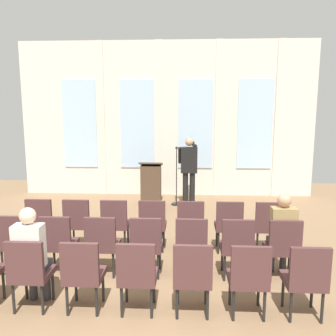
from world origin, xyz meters
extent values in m
plane|color=#846647|center=(0.00, 0.00, 0.00)|extent=(15.91, 15.91, 0.00)
cube|color=silver|center=(0.00, 6.12, 2.22)|extent=(8.47, 0.10, 4.43)
cube|color=silver|center=(-2.54, 6.06, 2.08)|extent=(0.99, 0.04, 2.54)
cube|color=silver|center=(-1.90, 6.06, 2.22)|extent=(0.20, 0.08, 4.43)
cube|color=silver|center=(-0.85, 6.06, 2.08)|extent=(0.99, 0.04, 2.54)
cube|color=silver|center=(-0.20, 6.06, 2.22)|extent=(0.20, 0.08, 4.43)
cube|color=silver|center=(0.85, 6.06, 2.08)|extent=(0.99, 0.04, 2.54)
cube|color=silver|center=(1.49, 6.06, 2.22)|extent=(0.20, 0.08, 4.43)
cube|color=silver|center=(2.54, 6.06, 2.08)|extent=(0.99, 0.04, 2.54)
cube|color=silver|center=(3.18, 6.06, 2.22)|extent=(0.20, 0.08, 4.43)
cylinder|color=black|center=(0.57, 4.85, 0.44)|extent=(0.14, 0.14, 0.89)
cylinder|color=black|center=(0.75, 4.85, 0.44)|extent=(0.14, 0.14, 0.89)
cube|color=black|center=(0.66, 4.85, 1.22)|extent=(0.42, 0.22, 0.66)
cube|color=#B28C19|center=(0.66, 4.96, 1.30)|extent=(0.06, 0.01, 0.40)
sphere|color=tan|center=(0.66, 4.86, 1.68)|extent=(0.21, 0.21, 0.21)
cylinder|color=black|center=(0.42, 4.93, 1.33)|extent=(0.09, 0.28, 0.45)
cylinder|color=black|center=(0.80, 4.98, 1.58)|extent=(0.15, 0.36, 0.15)
cylinder|color=black|center=(0.75, 5.11, 1.63)|extent=(0.11, 0.34, 0.15)
sphere|color=tan|center=(0.63, 5.38, 1.72)|extent=(0.10, 0.10, 0.10)
cylinder|color=black|center=(0.33, 4.95, 0.01)|extent=(0.28, 0.28, 0.03)
cylinder|color=black|center=(0.33, 4.95, 0.76)|extent=(0.02, 0.02, 1.45)
sphere|color=#262626|center=(0.33, 4.95, 1.52)|extent=(0.07, 0.07, 0.07)
cube|color=#4C3828|center=(-0.34, 4.97, 0.53)|extent=(0.52, 0.40, 1.05)
cube|color=#4C3828|center=(-0.34, 4.99, 1.09)|extent=(0.60, 0.48, 0.14)
cylinder|color=black|center=(-1.82, 2.11, 0.20)|extent=(0.04, 0.04, 0.40)
cylinder|color=black|center=(-2.18, 2.11, 0.20)|extent=(0.04, 0.04, 0.40)
cylinder|color=black|center=(-1.82, 1.77, 0.20)|extent=(0.04, 0.04, 0.40)
cylinder|color=black|center=(-2.18, 1.77, 0.20)|extent=(0.04, 0.04, 0.40)
cube|color=#4C2D2D|center=(-2.00, 1.94, 0.44)|extent=(0.46, 0.44, 0.08)
cube|color=#4C2D2D|center=(-2.00, 1.75, 0.71)|extent=(0.46, 0.06, 0.46)
cylinder|color=black|center=(-1.15, 2.11, 0.20)|extent=(0.04, 0.04, 0.40)
cylinder|color=black|center=(-1.51, 2.11, 0.20)|extent=(0.04, 0.04, 0.40)
cylinder|color=black|center=(-1.15, 1.77, 0.20)|extent=(0.04, 0.04, 0.40)
cylinder|color=black|center=(-1.51, 1.77, 0.20)|extent=(0.04, 0.04, 0.40)
cube|color=#4C2D2D|center=(-1.33, 1.94, 0.44)|extent=(0.46, 0.44, 0.08)
cube|color=#4C2D2D|center=(-1.33, 1.75, 0.71)|extent=(0.46, 0.06, 0.46)
cylinder|color=black|center=(-0.49, 2.11, 0.20)|extent=(0.04, 0.04, 0.40)
cylinder|color=black|center=(-0.85, 2.11, 0.20)|extent=(0.04, 0.04, 0.40)
cylinder|color=black|center=(-0.49, 1.77, 0.20)|extent=(0.04, 0.04, 0.40)
cylinder|color=black|center=(-0.85, 1.77, 0.20)|extent=(0.04, 0.04, 0.40)
cube|color=#4C2D2D|center=(-0.67, 1.94, 0.44)|extent=(0.46, 0.44, 0.08)
cube|color=#4C2D2D|center=(-0.67, 1.75, 0.71)|extent=(0.46, 0.06, 0.46)
cylinder|color=black|center=(0.18, 2.11, 0.20)|extent=(0.04, 0.04, 0.40)
cylinder|color=black|center=(-0.18, 2.11, 0.20)|extent=(0.04, 0.04, 0.40)
cylinder|color=black|center=(0.18, 1.77, 0.20)|extent=(0.04, 0.04, 0.40)
cylinder|color=black|center=(-0.18, 1.77, 0.20)|extent=(0.04, 0.04, 0.40)
cube|color=#4C2D2D|center=(0.00, 1.94, 0.44)|extent=(0.46, 0.44, 0.08)
cube|color=#4C2D2D|center=(0.00, 1.75, 0.71)|extent=(0.46, 0.06, 0.46)
cylinder|color=black|center=(0.85, 2.11, 0.20)|extent=(0.04, 0.04, 0.40)
cylinder|color=black|center=(0.49, 2.11, 0.20)|extent=(0.04, 0.04, 0.40)
cylinder|color=black|center=(0.85, 1.77, 0.20)|extent=(0.04, 0.04, 0.40)
cylinder|color=black|center=(0.49, 1.77, 0.20)|extent=(0.04, 0.04, 0.40)
cube|color=#4C2D2D|center=(0.67, 1.94, 0.44)|extent=(0.46, 0.44, 0.08)
cube|color=#4C2D2D|center=(0.67, 1.75, 0.71)|extent=(0.46, 0.06, 0.46)
cylinder|color=black|center=(1.51, 2.11, 0.20)|extent=(0.04, 0.04, 0.40)
cylinder|color=black|center=(1.15, 2.11, 0.20)|extent=(0.04, 0.04, 0.40)
cylinder|color=black|center=(1.51, 1.77, 0.20)|extent=(0.04, 0.04, 0.40)
cylinder|color=black|center=(1.15, 1.77, 0.20)|extent=(0.04, 0.04, 0.40)
cube|color=#4C2D2D|center=(1.33, 1.94, 0.44)|extent=(0.46, 0.44, 0.08)
cube|color=#4C2D2D|center=(1.33, 1.75, 0.71)|extent=(0.46, 0.06, 0.46)
cylinder|color=black|center=(2.18, 2.11, 0.20)|extent=(0.04, 0.04, 0.40)
cylinder|color=black|center=(1.82, 2.11, 0.20)|extent=(0.04, 0.04, 0.40)
cylinder|color=black|center=(2.18, 1.77, 0.20)|extent=(0.04, 0.04, 0.40)
cylinder|color=black|center=(1.82, 1.77, 0.20)|extent=(0.04, 0.04, 0.40)
cube|color=#4C2D2D|center=(2.00, 1.94, 0.44)|extent=(0.46, 0.44, 0.08)
cube|color=#4C2D2D|center=(2.00, 1.75, 0.71)|extent=(0.46, 0.06, 0.46)
cylinder|color=black|center=(-1.82, 1.14, 0.20)|extent=(0.04, 0.04, 0.40)
cylinder|color=black|center=(-2.18, 1.14, 0.20)|extent=(0.04, 0.04, 0.40)
cylinder|color=black|center=(-1.82, 0.80, 0.20)|extent=(0.04, 0.04, 0.40)
cylinder|color=black|center=(-2.18, 0.80, 0.20)|extent=(0.04, 0.04, 0.40)
cube|color=#4C2D2D|center=(-2.00, 0.97, 0.44)|extent=(0.46, 0.44, 0.08)
cube|color=#4C2D2D|center=(-2.00, 0.78, 0.71)|extent=(0.46, 0.06, 0.46)
cylinder|color=black|center=(-1.15, 1.14, 0.20)|extent=(0.04, 0.04, 0.40)
cylinder|color=black|center=(-1.51, 1.14, 0.20)|extent=(0.04, 0.04, 0.40)
cylinder|color=black|center=(-1.15, 0.80, 0.20)|extent=(0.04, 0.04, 0.40)
cylinder|color=black|center=(-1.51, 0.80, 0.20)|extent=(0.04, 0.04, 0.40)
cube|color=#4C2D2D|center=(-1.33, 0.97, 0.44)|extent=(0.46, 0.44, 0.08)
cube|color=#4C2D2D|center=(-1.33, 0.78, 0.71)|extent=(0.46, 0.06, 0.46)
cylinder|color=black|center=(-0.49, 1.14, 0.20)|extent=(0.04, 0.04, 0.40)
cylinder|color=black|center=(-0.85, 1.14, 0.20)|extent=(0.04, 0.04, 0.40)
cylinder|color=black|center=(-0.49, 0.80, 0.20)|extent=(0.04, 0.04, 0.40)
cylinder|color=black|center=(-0.85, 0.80, 0.20)|extent=(0.04, 0.04, 0.40)
cube|color=#4C2D2D|center=(-0.67, 0.97, 0.44)|extent=(0.46, 0.44, 0.08)
cube|color=#4C2D2D|center=(-0.67, 0.78, 0.71)|extent=(0.46, 0.06, 0.46)
cylinder|color=black|center=(0.18, 1.14, 0.20)|extent=(0.04, 0.04, 0.40)
cylinder|color=black|center=(-0.18, 1.14, 0.20)|extent=(0.04, 0.04, 0.40)
cylinder|color=black|center=(0.18, 0.80, 0.20)|extent=(0.04, 0.04, 0.40)
cylinder|color=black|center=(-0.18, 0.80, 0.20)|extent=(0.04, 0.04, 0.40)
cube|color=#4C2D2D|center=(0.00, 0.97, 0.44)|extent=(0.46, 0.44, 0.08)
cube|color=#4C2D2D|center=(0.00, 0.78, 0.71)|extent=(0.46, 0.06, 0.46)
cylinder|color=black|center=(0.85, 1.14, 0.20)|extent=(0.04, 0.04, 0.40)
cylinder|color=black|center=(0.49, 1.14, 0.20)|extent=(0.04, 0.04, 0.40)
cylinder|color=black|center=(0.85, 0.80, 0.20)|extent=(0.04, 0.04, 0.40)
cylinder|color=black|center=(0.49, 0.80, 0.20)|extent=(0.04, 0.04, 0.40)
cube|color=#4C2D2D|center=(0.67, 0.97, 0.44)|extent=(0.46, 0.44, 0.08)
cube|color=#4C2D2D|center=(0.67, 0.78, 0.71)|extent=(0.46, 0.06, 0.46)
cylinder|color=black|center=(1.51, 1.14, 0.20)|extent=(0.04, 0.04, 0.40)
cylinder|color=black|center=(1.15, 1.14, 0.20)|extent=(0.04, 0.04, 0.40)
cylinder|color=black|center=(1.51, 0.80, 0.20)|extent=(0.04, 0.04, 0.40)
cylinder|color=black|center=(1.15, 0.80, 0.20)|extent=(0.04, 0.04, 0.40)
cube|color=#4C2D2D|center=(1.33, 0.97, 0.44)|extent=(0.46, 0.44, 0.08)
cube|color=#4C2D2D|center=(1.33, 0.78, 0.71)|extent=(0.46, 0.06, 0.46)
cylinder|color=black|center=(2.18, 1.14, 0.20)|extent=(0.04, 0.04, 0.40)
cylinder|color=black|center=(1.82, 1.14, 0.20)|extent=(0.04, 0.04, 0.40)
cylinder|color=black|center=(2.18, 0.80, 0.20)|extent=(0.04, 0.04, 0.40)
cylinder|color=black|center=(1.82, 0.80, 0.20)|extent=(0.04, 0.04, 0.40)
cube|color=#4C2D2D|center=(2.00, 0.97, 0.44)|extent=(0.46, 0.44, 0.08)
cube|color=#4C2D2D|center=(2.00, 0.78, 0.71)|extent=(0.46, 0.06, 0.46)
cylinder|color=#2D2D33|center=(1.91, 1.15, 0.22)|extent=(0.10, 0.10, 0.44)
cylinder|color=#2D2D33|center=(2.09, 1.15, 0.22)|extent=(0.10, 0.10, 0.44)
cube|color=#2D2D33|center=(2.00, 1.03, 0.50)|extent=(0.34, 0.36, 0.12)
cube|color=#997F4C|center=(2.00, 0.92, 0.82)|extent=(0.36, 0.20, 0.53)
sphere|color=tan|center=(2.00, 0.94, 1.20)|extent=(0.20, 0.20, 0.20)
cylinder|color=black|center=(-1.82, 0.16, 0.20)|extent=(0.04, 0.04, 0.40)
cylinder|color=black|center=(-1.15, 0.16, 0.20)|extent=(0.04, 0.04, 0.40)
cylinder|color=black|center=(-1.51, 0.16, 0.20)|extent=(0.04, 0.04, 0.40)
cylinder|color=black|center=(-1.15, -0.18, 0.20)|extent=(0.04, 0.04, 0.40)
cylinder|color=black|center=(-1.51, -0.18, 0.20)|extent=(0.04, 0.04, 0.40)
cube|color=#4C2D2D|center=(-1.33, -0.01, 0.44)|extent=(0.46, 0.44, 0.08)
cube|color=#4C2D2D|center=(-1.33, -0.20, 0.71)|extent=(0.46, 0.06, 0.46)
cylinder|color=#2D2D33|center=(-1.42, 0.17, 0.22)|extent=(0.10, 0.10, 0.44)
cylinder|color=#2D2D33|center=(-1.24, 0.17, 0.22)|extent=(0.10, 0.10, 0.44)
cube|color=#2D2D33|center=(-1.33, 0.05, 0.50)|extent=(0.34, 0.36, 0.12)
cube|color=silver|center=(-1.33, -0.06, 0.83)|extent=(0.36, 0.20, 0.54)
sphere|color=beige|center=(-1.33, -0.04, 1.21)|extent=(0.20, 0.20, 0.20)
cylinder|color=black|center=(-0.49, 0.16, 0.20)|extent=(0.04, 0.04, 0.40)
cylinder|color=black|center=(-0.85, 0.16, 0.20)|extent=(0.04, 0.04, 0.40)
cylinder|color=black|center=(-0.49, -0.18, 0.20)|extent=(0.04, 0.04, 0.40)
cylinder|color=black|center=(-0.85, -0.18, 0.20)|extent=(0.04, 0.04, 0.40)
cube|color=#4C2D2D|center=(-0.67, -0.01, 0.44)|extent=(0.46, 0.44, 0.08)
cube|color=#4C2D2D|center=(-0.67, -0.20, 0.71)|extent=(0.46, 0.06, 0.46)
cylinder|color=black|center=(0.18, 0.16, 0.20)|extent=(0.04, 0.04, 0.40)
cylinder|color=black|center=(-0.18, 0.16, 0.20)|extent=(0.04, 0.04, 0.40)
cylinder|color=black|center=(0.18, -0.18, 0.20)|extent=(0.04, 0.04, 0.40)
cylinder|color=black|center=(-0.18, -0.18, 0.20)|extent=(0.04, 0.04, 0.40)
cube|color=#4C2D2D|center=(0.00, -0.01, 0.44)|extent=(0.46, 0.44, 0.08)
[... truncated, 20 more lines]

